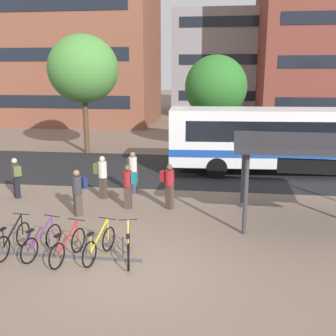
# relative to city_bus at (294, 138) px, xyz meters

# --- Properties ---
(ground) EXTENTS (200.00, 200.00, 0.00)m
(ground) POSITION_rel_city_bus_xyz_m (-5.79, -10.72, -1.78)
(ground) COLOR #7A6656
(bus_lane_asphalt) EXTENTS (80.00, 7.20, 0.01)m
(bus_lane_asphalt) POSITION_rel_city_bus_xyz_m (-5.79, -0.00, -1.77)
(bus_lane_asphalt) COLOR #232326
(bus_lane_asphalt) RESTS_ON ground
(city_bus) EXTENTS (12.15, 3.27, 3.20)m
(city_bus) POSITION_rel_city_bus_xyz_m (0.00, 0.00, 0.00)
(city_bus) COLOR white
(city_bus) RESTS_ON ground
(bike_rack) EXTENTS (4.10, 0.10, 0.70)m
(bike_rack) POSITION_rel_city_bus_xyz_m (-7.67, -10.24, -1.69)
(bike_rack) COLOR #47474C
(bike_rack) RESTS_ON ground
(parked_bicycle_black_0) EXTENTS (0.52, 1.72, 0.99)m
(parked_bicycle_black_0) POSITION_rel_city_bus_xyz_m (-9.30, -10.14, -1.39)
(parked_bicycle_black_0) COLOR black
(parked_bicycle_black_0) RESTS_ON ground
(parked_bicycle_purple_1) EXTENTS (0.60, 1.68, 0.99)m
(parked_bicycle_purple_1) POSITION_rel_city_bus_xyz_m (-8.45, -10.16, -1.39)
(parked_bicycle_purple_1) COLOR black
(parked_bicycle_purple_1) RESTS_ON ground
(parked_bicycle_red_2) EXTENTS (0.55, 1.70, 0.99)m
(parked_bicycle_red_2) POSITION_rel_city_bus_xyz_m (-7.62, -10.36, -1.39)
(parked_bicycle_red_2) COLOR black
(parked_bicycle_red_2) RESTS_ON ground
(parked_bicycle_yellow_3) EXTENTS (0.59, 1.69, 0.99)m
(parked_bicycle_yellow_3) POSITION_rel_city_bus_xyz_m (-6.81, -10.16, -1.39)
(parked_bicycle_yellow_3) COLOR black
(parked_bicycle_yellow_3) RESTS_ON ground
(parked_bicycle_yellow_4) EXTENTS (0.57, 1.69, 0.99)m
(parked_bicycle_yellow_4) POSITION_rel_city_bus_xyz_m (-5.99, -10.18, -1.39)
(parked_bicycle_yellow_4) COLOR black
(parked_bicycle_yellow_4) RESTS_ON ground
(transit_shelter) EXTENTS (5.67, 3.50, 2.83)m
(transit_shelter) POSITION_rel_city_bus_xyz_m (-0.38, -6.78, 0.87)
(transit_shelter) COLOR #38383D
(transit_shelter) RESTS_ON ground
(commuter_teal_pack_0) EXTENTS (0.55, 0.37, 1.65)m
(commuter_teal_pack_0) POSITION_rel_city_bus_xyz_m (-6.90, -6.10, -0.82)
(commuter_teal_pack_0) COLOR #47382D
(commuter_teal_pack_0) RESTS_ON ground
(commuter_red_pack_2) EXTENTS (0.61, 0.52, 1.70)m
(commuter_red_pack_2) POSITION_rel_city_bus_xyz_m (-5.44, -5.92, -0.79)
(commuter_red_pack_2) COLOR #47382D
(commuter_red_pack_2) RESTS_ON ground
(commuter_olive_pack_3) EXTENTS (0.58, 0.59, 1.63)m
(commuter_olive_pack_3) POSITION_rel_city_bus_xyz_m (-11.65, -5.45, -0.83)
(commuter_olive_pack_3) COLOR black
(commuter_olive_pack_3) RESTS_ON ground
(commuter_grey_pack_4) EXTENTS (0.56, 0.60, 1.75)m
(commuter_grey_pack_4) POSITION_rel_city_bus_xyz_m (-7.18, -4.16, -0.76)
(commuter_grey_pack_4) COLOR #2D3851
(commuter_grey_pack_4) RESTS_ON ground
(commuter_navy_pack_5) EXTENTS (0.58, 0.59, 1.66)m
(commuter_navy_pack_5) POSITION_rel_city_bus_xyz_m (-8.50, -7.03, -0.82)
(commuter_navy_pack_5) COLOR #47382D
(commuter_navy_pack_5) RESTS_ON ground
(commuter_olive_pack_6) EXTENTS (0.59, 0.45, 1.74)m
(commuter_olive_pack_6) POSITION_rel_city_bus_xyz_m (-8.23, -5.05, -0.77)
(commuter_olive_pack_6) COLOR #47382D
(commuter_olive_pack_6) RESTS_ON ground
(street_tree_0) EXTENTS (3.93, 3.93, 6.00)m
(street_tree_0) POSITION_rel_city_bus_xyz_m (-3.91, 5.86, 2.23)
(street_tree_0) COLOR brown
(street_tree_0) RESTS_ON ground
(street_tree_1) EXTENTS (4.20, 4.20, 7.13)m
(street_tree_1) POSITION_rel_city_bus_xyz_m (-11.79, 3.64, 3.32)
(street_tree_1) COLOR brown
(street_tree_1) RESTS_ON ground
(building_left_wing) EXTENTS (20.19, 10.11, 15.95)m
(building_left_wing) POSITION_rel_city_bus_xyz_m (-20.08, 18.49, 6.20)
(building_left_wing) COLOR brown
(building_left_wing) RESTS_ON ground
(building_centre_block) EXTENTS (14.34, 13.07, 11.68)m
(building_centre_block) POSITION_rel_city_bus_xyz_m (-1.86, 31.43, 4.07)
(building_centre_block) COLOR gray
(building_centre_block) RESTS_ON ground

